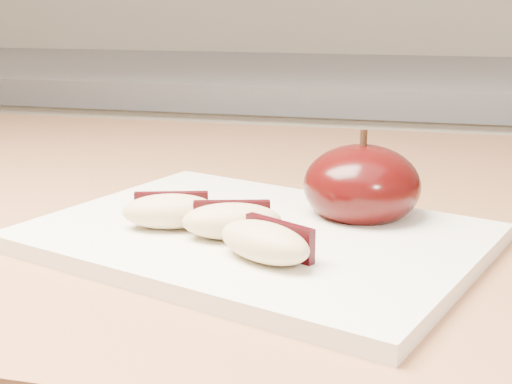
# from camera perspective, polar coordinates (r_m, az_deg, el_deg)

# --- Properties ---
(back_cabinet) EXTENTS (2.40, 0.62, 0.94)m
(back_cabinet) POSITION_cam_1_polar(r_m,az_deg,el_deg) (1.39, 10.14, -9.94)
(back_cabinet) COLOR silver
(back_cabinet) RESTS_ON ground
(cutting_board) EXTENTS (0.33, 0.28, 0.01)m
(cutting_board) POSITION_cam_1_polar(r_m,az_deg,el_deg) (0.47, -0.00, -3.61)
(cutting_board) COLOR silver
(cutting_board) RESTS_ON island_counter
(apple_half) EXTENTS (0.11, 0.11, 0.07)m
(apple_half) POSITION_cam_1_polar(r_m,az_deg,el_deg) (0.50, 8.45, 0.52)
(apple_half) COLOR black
(apple_half) RESTS_ON cutting_board
(apple_wedge_a) EXTENTS (0.07, 0.05, 0.02)m
(apple_wedge_a) POSITION_cam_1_polar(r_m,az_deg,el_deg) (0.47, -6.86, -1.50)
(apple_wedge_a) COLOR tan
(apple_wedge_a) RESTS_ON cutting_board
(apple_wedge_b) EXTENTS (0.07, 0.05, 0.02)m
(apple_wedge_b) POSITION_cam_1_polar(r_m,az_deg,el_deg) (0.45, -1.94, -2.30)
(apple_wedge_b) COLOR tan
(apple_wedge_b) RESTS_ON cutting_board
(apple_wedge_c) EXTENTS (0.07, 0.06, 0.02)m
(apple_wedge_c) POSITION_cam_1_polar(r_m,az_deg,el_deg) (0.41, 0.81, -3.99)
(apple_wedge_c) COLOR tan
(apple_wedge_c) RESTS_ON cutting_board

